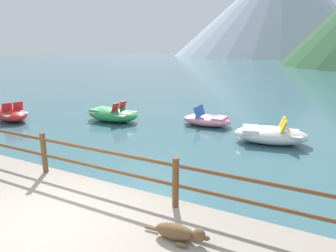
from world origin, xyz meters
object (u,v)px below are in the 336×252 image
Objects in this scene: pedal_boat_3 at (270,134)px; pedal_boat_5 at (11,114)px; dog_resting at (179,232)px; pedal_boat_2 at (112,114)px; pedal_boat_0 at (207,120)px.

pedal_boat_3 is 1.02× the size of pedal_boat_5.
pedal_boat_3 reaches higher than dog_resting.
dog_resting is at bearing -46.16° from pedal_boat_2.
dog_resting is 0.40× the size of pedal_boat_3.
pedal_boat_2 is 4.65m from pedal_boat_5.
pedal_boat_0 is (-2.71, 8.27, -0.28)m from dog_resting.
pedal_boat_3 and pedal_boat_5 have the same top height.
pedal_boat_5 reaches higher than dog_resting.
pedal_boat_2 is (-6.75, 7.03, -0.21)m from dog_resting.
pedal_boat_0 is 0.79× the size of pedal_boat_3.
dog_resting is 6.99m from pedal_boat_3.
pedal_boat_0 is 8.85m from pedal_boat_5.
pedal_boat_5 is (-10.93, 4.98, -0.22)m from dog_resting.
pedal_boat_0 is 3.10m from pedal_boat_3.
pedal_boat_2 reaches higher than pedal_boat_5.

